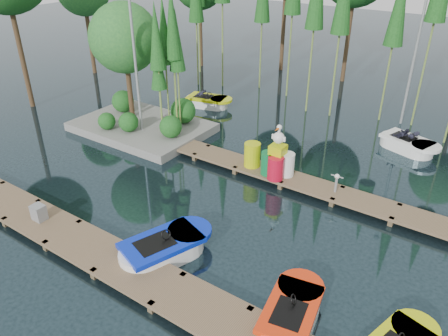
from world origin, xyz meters
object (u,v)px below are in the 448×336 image
Objects in this scene: boat_blue at (164,249)px; boat_red at (291,314)px; island at (136,63)px; drum_cluster at (277,161)px; yellow_barrel at (252,155)px; utility_cabinet at (39,212)px; boat_yellow_far at (208,101)px.

boat_red is at bearing 17.97° from boat_blue.
island reaches higher than drum_cluster.
boat_red is at bearing -51.42° from yellow_barrel.
boat_blue is at bearing -84.69° from yellow_barrel.
drum_cluster reaches higher than yellow_barrel.
boat_red is 5.39× the size of utility_cabinet.
yellow_barrel is at bearing 118.55° from boat_red.
island is at bearing -94.97° from boat_yellow_far.
boat_blue is at bearing -42.23° from island.
boat_blue is 1.14× the size of boat_yellow_far.
boat_yellow_far is 1.36× the size of drum_cluster.
boat_yellow_far is at bearing 77.45° from island.
utility_cabinet reaches higher than boat_red.
yellow_barrel is (6.77, -0.79, -2.40)m from island.
utility_cabinet is at bearing 177.08° from boat_red.
boat_blue reaches higher than boat_red.
island is 7.00× the size of yellow_barrel.
island is at bearing 111.24° from utility_cabinet.
boat_blue is at bearing -51.82° from boat_yellow_far.
boat_red is at bearing -30.33° from island.
boat_blue is 1.15× the size of boat_red.
boat_blue is at bearing -96.35° from drum_cluster.
island reaches higher than boat_yellow_far.
boat_blue is at bearing 15.12° from utility_cabinet.
boat_red is 2.89× the size of yellow_barrel.
boat_blue is 6.22× the size of utility_cabinet.
island is at bearing 157.09° from boat_blue.
island is 13.05× the size of utility_cabinet.
yellow_barrel is 0.47× the size of drum_cluster.
drum_cluster is (7.94, -0.95, -2.28)m from island.
boat_blue is 5.89m from yellow_barrel.
drum_cluster is (0.63, 5.69, 0.62)m from boat_blue.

